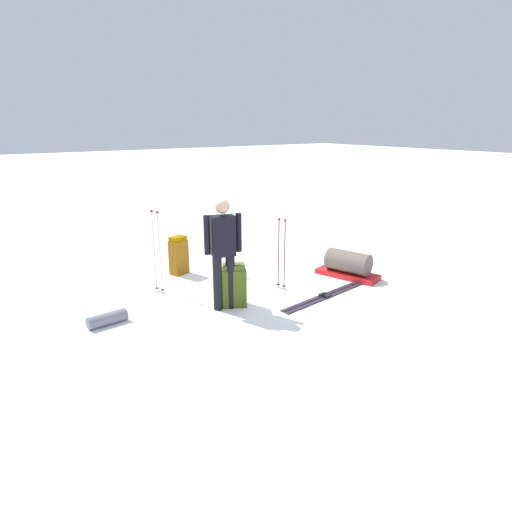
% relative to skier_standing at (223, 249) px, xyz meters
% --- Properties ---
extents(ground_plane, '(80.00, 80.00, 0.00)m').
position_rel_skier_standing_xyz_m(ground_plane, '(-0.09, 0.66, -0.95)').
color(ground_plane, white).
extents(skier_standing, '(0.31, 0.55, 1.70)m').
position_rel_skier_standing_xyz_m(skier_standing, '(0.00, 0.00, 0.00)').
color(skier_standing, black).
rests_on(skier_standing, ground_plane).
extents(ski_pair_near, '(0.38, 1.91, 0.05)m').
position_rel_skier_standing_xyz_m(ski_pair_near, '(0.57, 1.58, -0.94)').
color(ski_pair_near, '#28212B').
rests_on(ski_pair_near, ground_plane).
extents(backpack_large_dark, '(0.30, 0.37, 0.73)m').
position_rel_skier_standing_xyz_m(backpack_large_dark, '(-1.86, 0.14, -0.60)').
color(backpack_large_dark, '#85510D').
rests_on(backpack_large_dark, ground_plane).
extents(backpack_bright, '(0.37, 0.43, 0.68)m').
position_rel_skier_standing_xyz_m(backpack_bright, '(0.01, 0.17, -0.62)').
color(backpack_bright, '#475617').
rests_on(backpack_bright, ground_plane).
extents(ski_poles_planted_near, '(0.18, 0.10, 1.23)m').
position_rel_skier_standing_xyz_m(ski_poles_planted_near, '(-0.15, 1.23, -0.27)').
color(ski_poles_planted_near, maroon).
rests_on(ski_poles_planted_near, ground_plane).
extents(ski_poles_planted_far, '(0.20, 0.11, 1.40)m').
position_rel_skier_standing_xyz_m(ski_poles_planted_far, '(-1.19, -0.55, -0.18)').
color(ski_poles_planted_far, '#BBB2C4').
rests_on(ski_poles_planted_far, ground_plane).
extents(gear_sled, '(1.22, 0.75, 0.49)m').
position_rel_skier_standing_xyz_m(gear_sled, '(0.09, 2.61, -0.73)').
color(gear_sled, red).
rests_on(gear_sled, ground_plane).
extents(sleeping_mat_rolled, '(0.22, 0.56, 0.18)m').
position_rel_skier_standing_xyz_m(sleeping_mat_rolled, '(-0.47, -1.64, -0.86)').
color(sleeping_mat_rolled, slate).
rests_on(sleeping_mat_rolled, ground_plane).
extents(thermos_bottle, '(0.07, 0.07, 0.26)m').
position_rel_skier_standing_xyz_m(thermos_bottle, '(-1.02, 0.97, -0.82)').
color(thermos_bottle, black).
rests_on(thermos_bottle, ground_plane).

